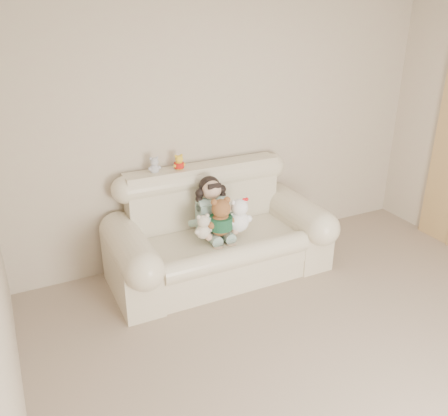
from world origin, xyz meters
TOP-DOWN VIEW (x-y plane):
  - floor at (0.00, 0.00)m, footprint 5.00×5.00m
  - wall_back at (0.00, 2.50)m, footprint 4.50×0.00m
  - sofa at (-0.35, 2.00)m, footprint 2.10×0.95m
  - seated_child at (-0.39, 2.08)m, footprint 0.36×0.44m
  - brown_teddy at (-0.40, 1.87)m, footprint 0.33×0.29m
  - white_cat at (-0.21, 1.86)m, footprint 0.27×0.22m
  - cream_teddy at (-0.57, 1.87)m, footprint 0.19×0.15m
  - yellow_mini_bear at (-0.60, 2.35)m, footprint 0.13×0.11m
  - grey_mini_plush at (-0.84, 2.36)m, footprint 0.15×0.13m

SIDE VIEW (x-z plane):
  - floor at x=0.00m, z-range 0.00..0.00m
  - sofa at x=-0.35m, z-range 0.00..1.03m
  - cream_teddy at x=-0.57m, z-range 0.50..0.78m
  - white_cat at x=-0.21m, z-range 0.50..0.90m
  - seated_child at x=-0.39m, z-range 0.42..1.00m
  - brown_teddy at x=-0.40m, z-range 0.50..0.93m
  - yellow_mini_bear at x=-0.60m, z-range 1.01..1.20m
  - grey_mini_plush at x=-0.84m, z-range 1.01..1.21m
  - wall_back at x=0.00m, z-range -0.95..3.55m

